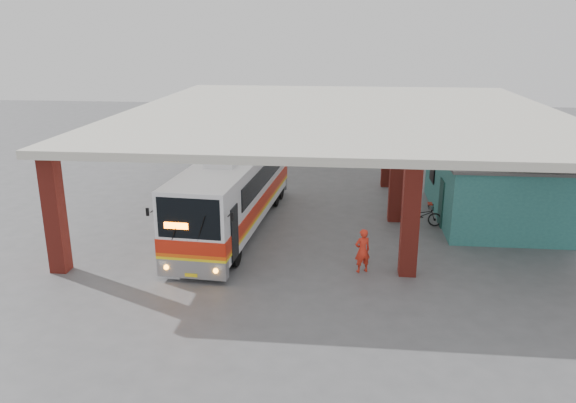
% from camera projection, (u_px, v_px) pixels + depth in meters
% --- Properties ---
extents(ground, '(90.00, 90.00, 0.00)m').
position_uv_depth(ground, '(326.00, 241.00, 23.34)').
color(ground, '#515154').
rests_on(ground, ground).
extents(brick_columns, '(20.10, 21.60, 4.35)m').
position_uv_depth(brick_columns, '(361.00, 164.00, 27.31)').
color(brick_columns, maroon).
rests_on(brick_columns, ground).
extents(canopy_roof, '(21.00, 23.00, 0.30)m').
position_uv_depth(canopy_roof, '(343.00, 111.00, 28.15)').
color(canopy_roof, beige).
rests_on(canopy_roof, brick_columns).
extents(shop_building, '(5.20, 8.20, 3.11)m').
position_uv_depth(shop_building, '(492.00, 184.00, 25.94)').
color(shop_building, '#2B6D6D').
rests_on(shop_building, ground).
extents(coach_bus, '(3.32, 12.04, 3.47)m').
position_uv_depth(coach_bus, '(235.00, 190.00, 24.41)').
color(coach_bus, white).
rests_on(coach_bus, ground).
extents(motorcycle, '(1.89, 0.84, 0.96)m').
position_uv_depth(motorcycle, '(421.00, 215.00, 25.09)').
color(motorcycle, black).
rests_on(motorcycle, ground).
extents(pedestrian, '(0.71, 0.60, 1.64)m').
position_uv_depth(pedestrian, '(362.00, 251.00, 20.13)').
color(pedestrian, red).
rests_on(pedestrian, ground).
extents(red_chair, '(0.41, 0.41, 0.78)m').
position_uv_depth(red_chair, '(434.00, 201.00, 27.53)').
color(red_chair, red).
rests_on(red_chair, ground).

